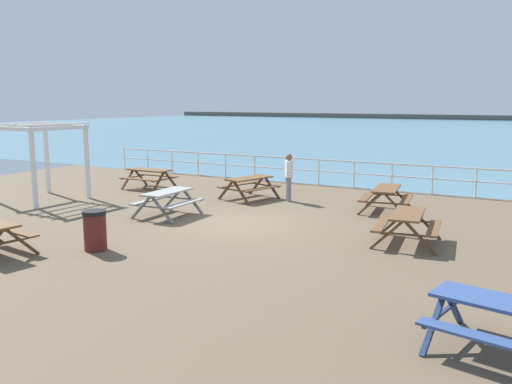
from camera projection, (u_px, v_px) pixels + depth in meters
ground_plane at (240, 227)px, 15.35m from camera, size 30.00×24.00×0.20m
sea_band at (477, 132)px, 60.77m from camera, size 142.00×90.00×0.01m
distant_shoreline at (507, 120)px, 97.82m from camera, size 142.00×6.00×1.80m
seaward_railing at (336, 168)px, 21.89m from camera, size 23.07×0.07×1.08m
picnic_table_near_left at (501, 314)px, 7.31m from camera, size 2.05×1.83×0.80m
picnic_table_near_right at (149, 174)px, 21.30m from camera, size 1.81×1.55×0.80m
picnic_table_mid_centre at (386, 194)px, 16.81m from camera, size 1.76×2.00×0.80m
picnic_table_far_right at (249, 183)px, 19.03m from camera, size 1.92×2.13×0.80m
picnic_table_seaward at (167, 197)px, 16.18m from camera, size 1.60×1.85×0.80m
picnic_table_corner at (407, 221)px, 13.03m from camera, size 1.74×1.98×0.80m
visitor at (289, 174)px, 18.55m from camera, size 0.38×0.44×1.66m
lattice_pergola at (39, 144)px, 18.58m from camera, size 2.53×2.65×2.70m
litter_bin at (95, 230)px, 12.48m from camera, size 0.55×0.55×0.95m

